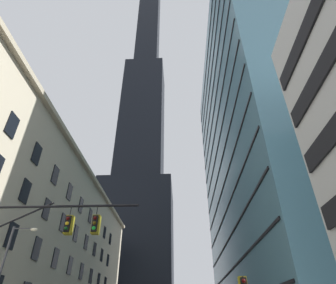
# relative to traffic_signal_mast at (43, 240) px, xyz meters

# --- Properties ---
(station_building) EXTENTS (16.78, 65.74, 23.18)m
(station_building) POSITION_rel_traffic_signal_mast_xyz_m (-15.43, 22.71, 6.00)
(station_building) COLOR #BCAF93
(station_building) RESTS_ON ground
(dark_skyscraper) EXTENTS (25.24, 25.24, 213.66)m
(dark_skyscraper) POSITION_rel_traffic_signal_mast_xyz_m (-7.74, 79.46, 56.52)
(dark_skyscraper) COLOR black
(dark_skyscraper) RESTS_ON ground
(glass_office_midrise) EXTENTS (14.76, 46.97, 56.41)m
(glass_office_midrise) POSITION_rel_traffic_signal_mast_xyz_m (21.95, 27.20, 22.64)
(glass_office_midrise) COLOR teal
(glass_office_midrise) RESTS_ON ground
(traffic_signal_mast) EXTENTS (8.60, 0.63, 7.59)m
(traffic_signal_mast) POSITION_rel_traffic_signal_mast_xyz_m (0.00, 0.00, 0.00)
(traffic_signal_mast) COLOR black
(traffic_signal_mast) RESTS_ON sidewalk_left
(street_lamppost) EXTENTS (2.02, 0.32, 7.95)m
(street_lamppost) POSITION_rel_traffic_signal_mast_xyz_m (-5.22, 5.87, -0.74)
(street_lamppost) COLOR #47474C
(street_lamppost) RESTS_ON sidewalk_left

